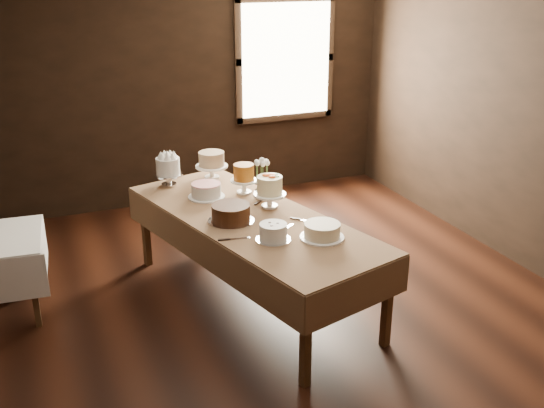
{
  "coord_description": "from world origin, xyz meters",
  "views": [
    {
      "loc": [
        -1.7,
        -3.95,
        2.7
      ],
      "look_at": [
        0.0,
        0.2,
        0.95
      ],
      "focal_mm": 41.41,
      "sensor_mm": 36.0,
      "label": 1
    }
  ],
  "objects": [
    {
      "name": "cake_chocolate",
      "position": [
        -0.27,
        0.41,
        0.83
      ],
      "size": [
        0.38,
        0.38,
        0.14
      ],
      "color": "silver",
      "rests_on": "display_table"
    },
    {
      "name": "cake_server_a",
      "position": [
        0.1,
        0.13,
        0.77
      ],
      "size": [
        0.21,
        0.15,
        0.01
      ],
      "primitive_type": "cube",
      "rotation": [
        0.0,
        0.0,
        0.59
      ],
      "color": "silver",
      "rests_on": "display_table"
    },
    {
      "name": "cake_server_b",
      "position": [
        0.31,
        0.17,
        0.77
      ],
      "size": [
        0.19,
        0.19,
        0.01
      ],
      "primitive_type": "cube",
      "rotation": [
        0.0,
        0.0,
        -0.77
      ],
      "color": "silver",
      "rests_on": "display_table"
    },
    {
      "name": "cake_speckled",
      "position": [
        -0.09,
        1.49,
        0.88
      ],
      "size": [
        0.34,
        0.34,
        0.27
      ],
      "color": "white",
      "rests_on": "display_table"
    },
    {
      "name": "flower_vase",
      "position": [
        0.16,
        0.82,
        0.83
      ],
      "size": [
        0.18,
        0.18,
        0.14
      ],
      "primitive_type": "imported",
      "rotation": [
        0.0,
        0.0,
        0.58
      ],
      "color": "#2D2823",
      "rests_on": "display_table"
    },
    {
      "name": "flower_bouquet",
      "position": [
        0.16,
        0.82,
        1.02
      ],
      "size": [
        0.14,
        0.14,
        0.2
      ],
      "primitive_type": null,
      "color": "white",
      "rests_on": "flower_vase"
    },
    {
      "name": "window",
      "position": [
        1.3,
        2.94,
        1.6
      ],
      "size": [
        1.1,
        0.05,
        1.3
      ],
      "primitive_type": "cube",
      "color": "#FFEABF",
      "rests_on": "wall_back"
    },
    {
      "name": "wall_back",
      "position": [
        0.0,
        3.0,
        1.4
      ],
      "size": [
        5.0,
        0.02,
        2.8
      ],
      "primitive_type": "cube",
      "color": "black",
      "rests_on": "ground"
    },
    {
      "name": "floor",
      "position": [
        0.0,
        0.0,
        0.0
      ],
      "size": [
        5.0,
        6.0,
        0.01
      ],
      "primitive_type": "cube",
      "color": "black",
      "rests_on": "ground"
    },
    {
      "name": "cake_caramel",
      "position": [
        0.05,
        0.98,
        0.88
      ],
      "size": [
        0.25,
        0.25,
        0.28
      ],
      "color": "white",
      "rests_on": "display_table"
    },
    {
      "name": "cake_lattice",
      "position": [
        -0.29,
        1.0,
        0.82
      ],
      "size": [
        0.33,
        0.33,
        0.12
      ],
      "color": "white",
      "rests_on": "display_table"
    },
    {
      "name": "display_table",
      "position": [
        -0.08,
        0.44,
        0.71
      ],
      "size": [
        1.58,
        2.64,
        0.77
      ],
      "rotation": [
        0.0,
        0.0,
        0.27
      ],
      "color": "#422A16",
      "rests_on": "ground"
    },
    {
      "name": "cake_meringue",
      "position": [
        -0.52,
        1.43,
        0.89
      ],
      "size": [
        0.26,
        0.26,
        0.27
      ],
      "color": "silver",
      "rests_on": "display_table"
    },
    {
      "name": "cake_flowers",
      "position": [
        0.13,
        0.58,
        0.89
      ],
      "size": [
        0.29,
        0.29,
        0.28
      ],
      "color": "white",
      "rests_on": "display_table"
    },
    {
      "name": "cake_cream",
      "position": [
        0.26,
        -0.15,
        0.82
      ],
      "size": [
        0.37,
        0.37,
        0.12
      ],
      "color": "white",
      "rests_on": "display_table"
    },
    {
      "name": "cake_server_e",
      "position": [
        -0.31,
        0.07,
        0.77
      ],
      "size": [
        0.24,
        0.06,
        0.01
      ],
      "primitive_type": "cube",
      "rotation": [
        0.0,
        0.0,
        -0.15
      ],
      "color": "silver",
      "rests_on": "display_table"
    },
    {
      "name": "cake_server_d",
      "position": [
        0.16,
        0.77,
        0.77
      ],
      "size": [
        0.2,
        0.17,
        0.01
      ],
      "primitive_type": "cube",
      "rotation": [
        0.0,
        0.0,
        0.69
      ],
      "color": "silver",
      "rests_on": "display_table"
    },
    {
      "name": "cake_swirl",
      "position": [
        -0.09,
        -0.06,
        0.83
      ],
      "size": [
        0.26,
        0.26,
        0.13
      ],
      "color": "silver",
      "rests_on": "display_table"
    }
  ]
}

